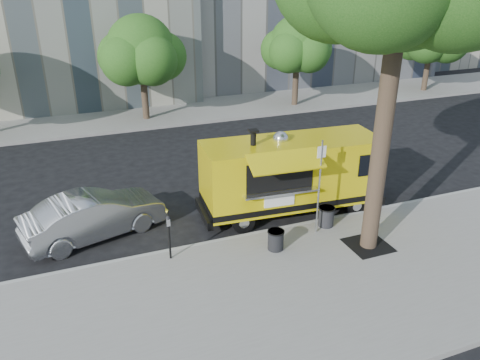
{
  "coord_description": "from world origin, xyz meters",
  "views": [
    {
      "loc": [
        -5.21,
        -12.46,
        7.53
      ],
      "look_at": [
        -0.38,
        0.0,
        1.58
      ],
      "focal_mm": 35.0,
      "sensor_mm": 36.0,
      "label": 1
    }
  ],
  "objects_px": {
    "parking_meter": "(169,232)",
    "far_tree_c": "(297,44)",
    "sedan": "(95,215)",
    "trash_bin_left": "(276,239)",
    "trash_bin_right": "(326,216)",
    "food_truck": "(291,174)",
    "far_tree_b": "(141,50)",
    "far_tree_d": "(433,33)",
    "sign_post": "(319,182)"
  },
  "relations": [
    {
      "from": "sign_post",
      "to": "trash_bin_right",
      "type": "relative_size",
      "value": 4.71
    },
    {
      "from": "sign_post",
      "to": "sedan",
      "type": "distance_m",
      "value": 6.92
    },
    {
      "from": "parking_meter",
      "to": "far_tree_c",
      "type": "bearing_deg",
      "value": 51.34
    },
    {
      "from": "trash_bin_right",
      "to": "sign_post",
      "type": "bearing_deg",
      "value": -153.34
    },
    {
      "from": "sedan",
      "to": "trash_bin_left",
      "type": "distance_m",
      "value": 5.6
    },
    {
      "from": "far_tree_b",
      "to": "parking_meter",
      "type": "xyz_separation_m",
      "value": [
        -2.0,
        -14.05,
        -2.85
      ]
    },
    {
      "from": "far_tree_c",
      "to": "trash_bin_right",
      "type": "distance_m",
      "value": 15.28
    },
    {
      "from": "far_tree_c",
      "to": "trash_bin_right",
      "type": "relative_size",
      "value": 8.18
    },
    {
      "from": "far_tree_b",
      "to": "trash_bin_left",
      "type": "relative_size",
      "value": 9.2
    },
    {
      "from": "far_tree_c",
      "to": "food_truck",
      "type": "bearing_deg",
      "value": -117.99
    },
    {
      "from": "far_tree_d",
      "to": "food_truck",
      "type": "bearing_deg",
      "value": -143.01
    },
    {
      "from": "sign_post",
      "to": "trash_bin_left",
      "type": "xyz_separation_m",
      "value": [
        -1.59,
        -0.43,
        -1.38
      ]
    },
    {
      "from": "far_tree_b",
      "to": "sign_post",
      "type": "xyz_separation_m",
      "value": [
        2.55,
        -14.25,
        -1.98
      ]
    },
    {
      "from": "food_truck",
      "to": "trash_bin_left",
      "type": "height_order",
      "value": "food_truck"
    },
    {
      "from": "far_tree_b",
      "to": "food_truck",
      "type": "relative_size",
      "value": 0.87
    },
    {
      "from": "food_truck",
      "to": "trash_bin_right",
      "type": "distance_m",
      "value": 1.83
    },
    {
      "from": "sign_post",
      "to": "trash_bin_right",
      "type": "distance_m",
      "value": 1.47
    },
    {
      "from": "sedan",
      "to": "food_truck",
      "type": "bearing_deg",
      "value": -113.24
    },
    {
      "from": "far_tree_c",
      "to": "trash_bin_left",
      "type": "xyz_separation_m",
      "value": [
        -8.04,
        -14.38,
        -3.25
      ]
    },
    {
      "from": "sign_post",
      "to": "food_truck",
      "type": "relative_size",
      "value": 0.47
    },
    {
      "from": "trash_bin_left",
      "to": "far_tree_d",
      "type": "bearing_deg",
      "value": 38.96
    },
    {
      "from": "far_tree_b",
      "to": "food_truck",
      "type": "height_order",
      "value": "far_tree_b"
    },
    {
      "from": "far_tree_b",
      "to": "far_tree_c",
      "type": "xyz_separation_m",
      "value": [
        9.0,
        -0.3,
        -0.12
      ]
    },
    {
      "from": "far_tree_d",
      "to": "food_truck",
      "type": "distance_m",
      "value": 20.8
    },
    {
      "from": "sedan",
      "to": "trash_bin_left",
      "type": "height_order",
      "value": "sedan"
    },
    {
      "from": "far_tree_c",
      "to": "trash_bin_left",
      "type": "distance_m",
      "value": 16.79
    },
    {
      "from": "parking_meter",
      "to": "trash_bin_left",
      "type": "height_order",
      "value": "parking_meter"
    },
    {
      "from": "trash_bin_left",
      "to": "far_tree_c",
      "type": "bearing_deg",
      "value": 60.81
    },
    {
      "from": "food_truck",
      "to": "trash_bin_left",
      "type": "distance_m",
      "value": 2.82
    },
    {
      "from": "food_truck",
      "to": "trash_bin_right",
      "type": "xyz_separation_m",
      "value": [
        0.55,
        -1.47,
        -0.94
      ]
    },
    {
      "from": "far_tree_b",
      "to": "sedan",
      "type": "bearing_deg",
      "value": -107.93
    },
    {
      "from": "sign_post",
      "to": "sedan",
      "type": "relative_size",
      "value": 0.7
    },
    {
      "from": "trash_bin_left",
      "to": "trash_bin_right",
      "type": "bearing_deg",
      "value": 18.16
    },
    {
      "from": "far_tree_b",
      "to": "sedan",
      "type": "relative_size",
      "value": 1.28
    },
    {
      "from": "parking_meter",
      "to": "far_tree_d",
      "type": "bearing_deg",
      "value": 33.6
    },
    {
      "from": "parking_meter",
      "to": "sedan",
      "type": "bearing_deg",
      "value": 127.95
    },
    {
      "from": "far_tree_d",
      "to": "sign_post",
      "type": "xyz_separation_m",
      "value": [
        -16.45,
        -14.15,
        -2.04
      ]
    },
    {
      "from": "far_tree_b",
      "to": "trash_bin_right",
      "type": "bearing_deg",
      "value": -77.72
    },
    {
      "from": "sedan",
      "to": "trash_bin_right",
      "type": "height_order",
      "value": "sedan"
    },
    {
      "from": "far_tree_b",
      "to": "sign_post",
      "type": "relative_size",
      "value": 1.83
    },
    {
      "from": "trash_bin_right",
      "to": "far_tree_d",
      "type": "bearing_deg",
      "value": 41.07
    },
    {
      "from": "far_tree_d",
      "to": "sign_post",
      "type": "relative_size",
      "value": 1.88
    },
    {
      "from": "sign_post",
      "to": "food_truck",
      "type": "bearing_deg",
      "value": 91.61
    },
    {
      "from": "far_tree_b",
      "to": "far_tree_c",
      "type": "distance_m",
      "value": 9.01
    },
    {
      "from": "trash_bin_left",
      "to": "parking_meter",
      "type": "bearing_deg",
      "value": 167.92
    },
    {
      "from": "trash_bin_right",
      "to": "far_tree_b",
      "type": "bearing_deg",
      "value": 102.28
    },
    {
      "from": "far_tree_c",
      "to": "far_tree_d",
      "type": "xyz_separation_m",
      "value": [
        10.0,
        0.2,
        0.17
      ]
    },
    {
      "from": "parking_meter",
      "to": "food_truck",
      "type": "bearing_deg",
      "value": 18.7
    },
    {
      "from": "food_truck",
      "to": "trash_bin_left",
      "type": "relative_size",
      "value": 10.58
    },
    {
      "from": "far_tree_c",
      "to": "food_truck",
      "type": "height_order",
      "value": "far_tree_c"
    }
  ]
}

